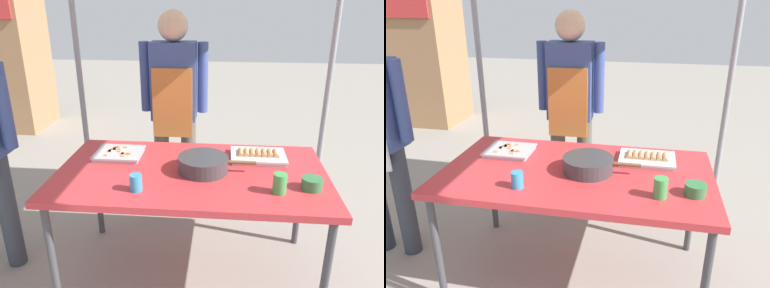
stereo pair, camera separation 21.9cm
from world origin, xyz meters
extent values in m
plane|color=gray|center=(0.00, 0.00, 0.00)|extent=(18.00, 18.00, 0.00)
cube|color=#C63338|center=(0.00, 0.00, 0.73)|extent=(1.60, 0.90, 0.04)
cylinder|color=#3F3F44|center=(-0.74, -0.39, 0.35)|extent=(0.04, 0.04, 0.71)
cylinder|color=#3F3F44|center=(0.74, -0.39, 0.35)|extent=(0.04, 0.04, 0.71)
cylinder|color=#3F3F44|center=(-0.74, 0.39, 0.35)|extent=(0.04, 0.04, 0.71)
cylinder|color=#3F3F44|center=(0.74, 0.39, 0.35)|extent=(0.04, 0.04, 0.71)
cylinder|color=gray|center=(-0.95, 0.80, 1.11)|extent=(0.04, 0.04, 2.21)
cylinder|color=gray|center=(0.95, 0.80, 1.11)|extent=(0.04, 0.04, 2.21)
cube|color=silver|center=(0.41, 0.21, 0.76)|extent=(0.33, 0.24, 0.02)
cube|color=silver|center=(0.41, 0.21, 0.78)|extent=(0.35, 0.25, 0.01)
cylinder|color=tan|center=(0.30, 0.21, 0.79)|extent=(0.03, 0.11, 0.03)
cylinder|color=tan|center=(0.34, 0.21, 0.79)|extent=(0.03, 0.11, 0.03)
cylinder|color=tan|center=(0.37, 0.21, 0.79)|extent=(0.03, 0.11, 0.03)
cylinder|color=tan|center=(0.41, 0.21, 0.79)|extent=(0.03, 0.11, 0.03)
cylinder|color=tan|center=(0.45, 0.21, 0.79)|extent=(0.03, 0.11, 0.03)
cylinder|color=tan|center=(0.48, 0.21, 0.79)|extent=(0.03, 0.11, 0.03)
cylinder|color=tan|center=(0.52, 0.21, 0.79)|extent=(0.03, 0.11, 0.03)
cube|color=#ADADB2|center=(-0.49, 0.17, 0.76)|extent=(0.29, 0.24, 0.02)
cube|color=#ADADB2|center=(-0.49, 0.17, 0.78)|extent=(0.30, 0.26, 0.01)
cylinder|color=tan|center=(-0.49, 0.10, 0.78)|extent=(0.23, 0.01, 0.01)
cube|color=tan|center=(-0.44, 0.10, 0.78)|extent=(0.02, 0.02, 0.02)
cube|color=tan|center=(-0.55, 0.10, 0.78)|extent=(0.02, 0.02, 0.02)
cylinder|color=tan|center=(-0.49, 0.14, 0.78)|extent=(0.23, 0.01, 0.01)
cube|color=tan|center=(-0.43, 0.14, 0.78)|extent=(0.02, 0.02, 0.02)
cube|color=tan|center=(-0.41, 0.14, 0.78)|extent=(0.02, 0.02, 0.02)
cube|color=tan|center=(-0.46, 0.14, 0.78)|extent=(0.02, 0.02, 0.02)
cube|color=tan|center=(-0.45, 0.14, 0.78)|extent=(0.02, 0.02, 0.02)
cylinder|color=tan|center=(-0.49, 0.17, 0.78)|extent=(0.23, 0.01, 0.01)
cube|color=tan|center=(-0.55, 0.17, 0.78)|extent=(0.02, 0.02, 0.02)
cube|color=tan|center=(-0.49, 0.17, 0.78)|extent=(0.02, 0.02, 0.02)
cube|color=tan|center=(-0.55, 0.17, 0.78)|extent=(0.02, 0.02, 0.02)
cylinder|color=tan|center=(-0.49, 0.21, 0.78)|extent=(0.23, 0.01, 0.01)
cube|color=tan|center=(-0.53, 0.21, 0.78)|extent=(0.02, 0.02, 0.02)
cube|color=tan|center=(-0.53, 0.21, 0.78)|extent=(0.02, 0.02, 0.02)
cube|color=tan|center=(-0.54, 0.21, 0.78)|extent=(0.02, 0.02, 0.02)
cube|color=tan|center=(-0.50, 0.21, 0.78)|extent=(0.02, 0.02, 0.02)
cylinder|color=tan|center=(-0.49, 0.25, 0.78)|extent=(0.23, 0.01, 0.01)
cube|color=tan|center=(-0.53, 0.25, 0.78)|extent=(0.02, 0.02, 0.02)
cube|color=tan|center=(-0.46, 0.25, 0.78)|extent=(0.02, 0.02, 0.02)
cube|color=tan|center=(-0.51, 0.25, 0.78)|extent=(0.02, 0.02, 0.02)
cylinder|color=#38383A|center=(0.07, 0.00, 0.80)|extent=(0.30, 0.30, 0.09)
cylinder|color=brown|center=(0.30, 0.00, 0.81)|extent=(0.16, 0.02, 0.02)
cylinder|color=#386B33|center=(0.07, 0.00, 0.83)|extent=(0.28, 0.28, 0.01)
cylinder|color=#33723F|center=(0.67, -0.17, 0.78)|extent=(0.11, 0.11, 0.06)
cylinder|color=#338CBF|center=(-0.27, -0.27, 0.80)|extent=(0.07, 0.07, 0.09)
cylinder|color=#3F994C|center=(0.49, -0.23, 0.80)|extent=(0.07, 0.07, 0.11)
cylinder|color=#595147|center=(-0.32, 0.79, 0.41)|extent=(0.12, 0.12, 0.83)
cylinder|color=#595147|center=(-0.10, 0.79, 0.41)|extent=(0.12, 0.12, 0.83)
cube|color=#384C8C|center=(-0.21, 0.79, 1.12)|extent=(0.34, 0.20, 0.59)
cube|color=#CC7233|center=(-0.21, 0.68, 0.97)|extent=(0.30, 0.02, 0.53)
cylinder|color=#384C8C|center=(-0.43, 0.79, 1.15)|extent=(0.08, 0.08, 0.53)
cylinder|color=#384C8C|center=(0.01, 0.79, 1.15)|extent=(0.08, 0.08, 0.53)
sphere|color=#D8B293|center=(-0.21, 0.79, 1.53)|extent=(0.22, 0.22, 0.22)
cylinder|color=#333842|center=(-1.21, -0.01, 0.40)|extent=(0.12, 0.12, 0.81)
cylinder|color=#384C8C|center=(-1.10, -0.01, 1.12)|extent=(0.08, 0.08, 0.51)
cube|color=#9E724C|center=(-2.77, 2.85, 1.04)|extent=(0.88, 0.79, 2.08)
camera|label=1|loc=(0.19, -1.99, 1.70)|focal=34.56mm
camera|label=2|loc=(0.40, -1.96, 1.70)|focal=34.56mm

